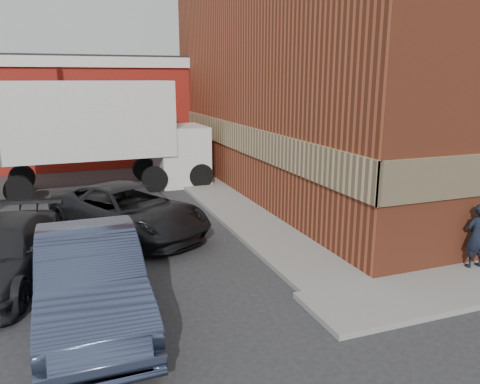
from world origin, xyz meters
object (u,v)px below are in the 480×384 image
object	(u,v)px
box_truck	(106,128)
suv_a	(129,211)
brick_building	(389,74)
man	(477,236)
warehouse	(38,110)
sedan	(90,278)
suv_b	(1,254)

from	to	relation	value
box_truck	suv_a	bearing A→B (deg)	-91.45
brick_building	man	distance (m)	10.89
brick_building	box_truck	size ratio (longest dim) A/B	2.04
man	suv_a	bearing A→B (deg)	-34.79
brick_building	box_truck	bearing A→B (deg)	167.40
warehouse	man	bearing A→B (deg)	-63.35
box_truck	man	bearing A→B (deg)	-59.61
man	sedan	world-z (taller)	sedan
man	sedan	xyz separation A→B (m)	(-8.65, 0.75, -0.04)
man	box_truck	world-z (taller)	box_truck
man	suv_b	world-z (taller)	man
sedan	box_truck	bearing A→B (deg)	82.73
suv_a	brick_building	bearing A→B (deg)	-11.53
brick_building	sedan	distance (m)	15.98
man	warehouse	bearing A→B (deg)	-60.78
man	sedan	bearing A→B (deg)	-2.39
brick_building	suv_a	distance (m)	12.84
warehouse	box_truck	bearing A→B (deg)	-71.22
warehouse	suv_b	size ratio (longest dim) A/B	3.38
warehouse	man	size ratio (longest dim) A/B	10.52
suv_a	box_truck	world-z (taller)	box_truck
man	box_truck	distance (m)	14.01
man	brick_building	bearing A→B (deg)	-112.55
warehouse	suv_a	size ratio (longest dim) A/B	3.05
sedan	suv_a	size ratio (longest dim) A/B	0.98
warehouse	suv_a	xyz separation A→B (m)	(2.84, -14.66, -2.07)
sedan	brick_building	bearing A→B (deg)	32.86
brick_building	warehouse	world-z (taller)	brick_building
man	box_truck	xyz separation A→B (m)	(-7.30, 11.85, 1.64)
brick_building	warehouse	bearing A→B (deg)	142.80
warehouse	sedan	size ratio (longest dim) A/B	3.13
sedan	box_truck	size ratio (longest dim) A/B	0.58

